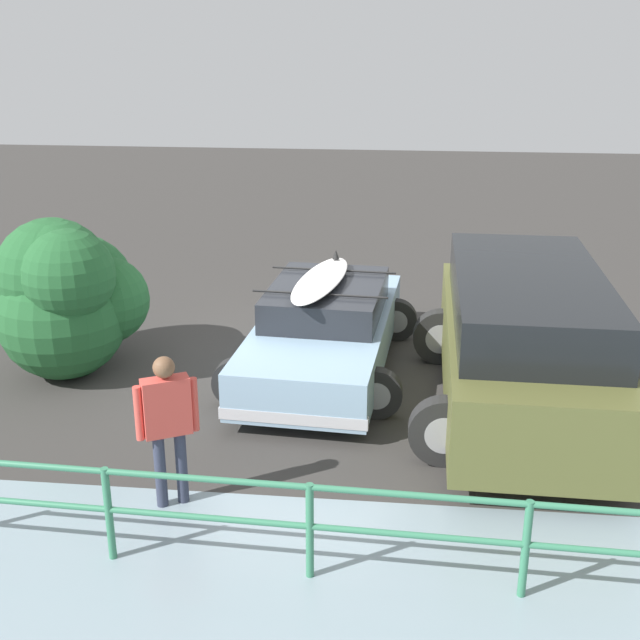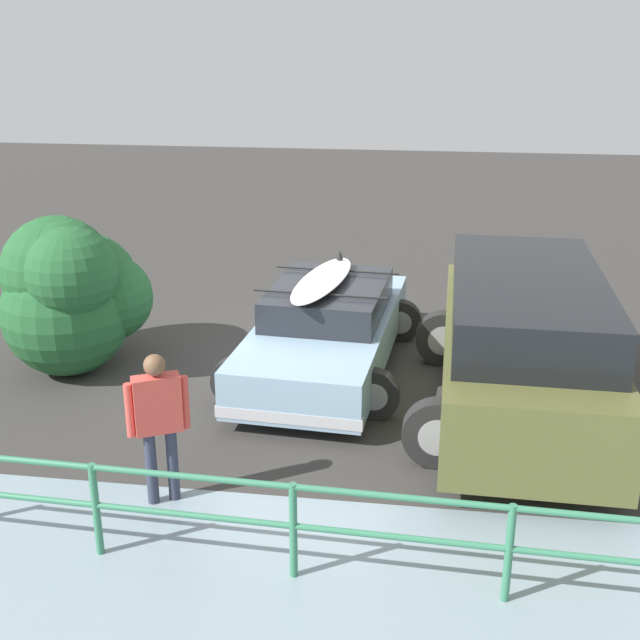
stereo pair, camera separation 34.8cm
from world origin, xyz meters
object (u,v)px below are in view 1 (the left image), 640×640
Objects in this scene: person_bystander at (167,418)px; suv_car at (523,340)px; sedan_car at (325,329)px; bush_near_left at (69,294)px.

suv_car is at bearing -145.70° from person_bystander.
sedan_car is at bearing -22.38° from suv_car.
suv_car is 6.00m from bush_near_left.
bush_near_left is at bearing 7.21° from sedan_car.
suv_car is (-2.53, 1.04, 0.35)m from sedan_car.
sedan_car is 3.51m from bush_near_left.
bush_near_left is at bearing -54.02° from person_bystander.
sedan_car is 2.80× the size of person_bystander.
bush_near_left reaches higher than person_bystander.
person_bystander is (3.70, 2.52, 0.02)m from suv_car.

